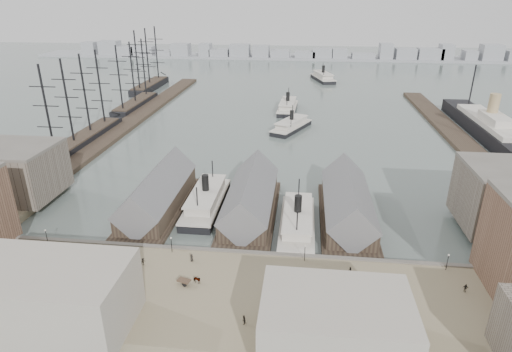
# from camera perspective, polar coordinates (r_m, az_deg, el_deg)

# --- Properties ---
(ground) EXTENTS (900.00, 900.00, 0.00)m
(ground) POSITION_cam_1_polar(r_m,az_deg,el_deg) (104.42, -1.91, -9.45)
(ground) COLOR #4E5A56
(ground) RESTS_ON ground
(quay) EXTENTS (180.00, 30.00, 2.00)m
(quay) POSITION_cam_1_polar(r_m,az_deg,el_deg) (87.79, -3.88, -15.85)
(quay) COLOR #776B50
(quay) RESTS_ON ground
(seawall) EXTENTS (180.00, 1.20, 2.30)m
(seawall) POSITION_cam_1_polar(r_m,az_deg,el_deg) (99.49, -2.35, -10.48)
(seawall) COLOR #59544C
(seawall) RESTS_ON ground
(west_wharf) EXTENTS (10.00, 220.00, 1.60)m
(west_wharf) POSITION_cam_1_polar(r_m,az_deg,el_deg) (211.42, -16.49, 6.89)
(west_wharf) COLOR #2D231C
(west_wharf) RESTS_ON ground
(east_wharf) EXTENTS (10.00, 180.00, 1.60)m
(east_wharf) POSITION_cam_1_polar(r_m,az_deg,el_deg) (196.43, 25.51, 4.37)
(east_wharf) COLOR #2D231C
(east_wharf) RESTS_ON ground
(ferry_shed_west) EXTENTS (14.00, 42.00, 12.60)m
(ferry_shed_west) POSITION_cam_1_polar(r_m,az_deg,el_deg) (122.52, -12.90, -2.42)
(ferry_shed_west) COLOR #2D231C
(ferry_shed_west) RESTS_ON ground
(ferry_shed_center) EXTENTS (14.00, 42.00, 12.60)m
(ferry_shed_center) POSITION_cam_1_polar(r_m,az_deg,el_deg) (116.76, -0.74, -3.11)
(ferry_shed_center) COLOR #2D231C
(ferry_shed_center) RESTS_ON ground
(ferry_shed_east) EXTENTS (14.00, 42.00, 12.60)m
(ferry_shed_east) POSITION_cam_1_polar(r_m,az_deg,el_deg) (116.66, 12.06, -3.68)
(ferry_shed_east) COLOR #2D231C
(ferry_shed_east) RESTS_ON ground
(warehouse_west_back) EXTENTS (26.00, 20.00, 14.00)m
(warehouse_west_back) POSITION_cam_1_polar(r_m,az_deg,el_deg) (142.21, -29.91, 0.50)
(warehouse_west_back) COLOR #60564C
(warehouse_west_back) RESTS_ON west_land
(street_bldg_center) EXTENTS (24.00, 16.00, 10.00)m
(street_bldg_center) POSITION_cam_1_polar(r_m,az_deg,el_deg) (74.02, 10.52, -18.91)
(street_bldg_center) COLOR gray
(street_bldg_center) RESTS_ON quay
(street_bldg_west) EXTENTS (30.00, 16.00, 12.00)m
(street_bldg_west) POSITION_cam_1_polar(r_m,az_deg,el_deg) (85.02, -26.58, -14.19)
(street_bldg_west) COLOR gray
(street_bldg_west) RESTS_ON quay
(lamp_post_far_w) EXTENTS (0.44, 0.44, 3.92)m
(lamp_post_far_w) POSITION_cam_1_polar(r_m,az_deg,el_deg) (111.65, -26.20, -6.95)
(lamp_post_far_w) COLOR black
(lamp_post_far_w) RESTS_ON quay
(lamp_post_near_w) EXTENTS (0.44, 0.44, 3.92)m
(lamp_post_near_w) POSITION_cam_1_polar(r_m,az_deg,el_deg) (99.28, -11.24, -8.60)
(lamp_post_near_w) COLOR black
(lamp_post_near_w) RESTS_ON quay
(lamp_post_near_e) EXTENTS (0.44, 0.44, 3.92)m
(lamp_post_near_e) POSITION_cam_1_polar(r_m,az_deg,el_deg) (95.13, 6.54, -9.80)
(lamp_post_near_e) COLOR black
(lamp_post_near_e) RESTS_ON quay
(lamp_post_far_e) EXTENTS (0.44, 0.44, 3.92)m
(lamp_post_far_e) POSITION_cam_1_polar(r_m,az_deg,el_deg) (100.21, 24.22, -10.07)
(lamp_post_far_e) COLOR black
(lamp_post_far_e) RESTS_ON quay
(far_shore) EXTENTS (500.00, 40.00, 15.72)m
(far_shore) POSITION_cam_1_polar(r_m,az_deg,el_deg) (424.77, 4.59, 15.85)
(far_shore) COLOR gray
(far_shore) RESTS_ON ground
(ferry_docked_west) EXTENTS (8.99, 29.97, 10.70)m
(ferry_docked_west) POSITION_cam_1_polar(r_m,az_deg,el_deg) (122.07, -6.66, -3.17)
(ferry_docked_west) COLOR black
(ferry_docked_west) RESTS_ON ground
(ferry_docked_east) EXTENTS (8.68, 28.94, 10.34)m
(ferry_docked_east) POSITION_cam_1_polar(r_m,az_deg,el_deg) (110.75, 5.53, -6.06)
(ferry_docked_east) COLOR black
(ferry_docked_east) RESTS_ON ground
(ferry_open_near) EXTENTS (18.43, 27.73, 9.58)m
(ferry_open_near) POSITION_cam_1_polar(r_m,az_deg,el_deg) (193.46, 4.75, 6.76)
(ferry_open_near) COLOR black
(ferry_open_near) RESTS_ON ground
(ferry_open_mid) EXTENTS (10.05, 29.79, 10.52)m
(ferry_open_mid) POSITION_cam_1_polar(r_m,az_deg,el_deg) (226.47, 4.24, 9.23)
(ferry_open_mid) COLOR black
(ferry_open_mid) RESTS_ON ground
(ferry_open_far) EXTENTS (17.76, 32.85, 11.24)m
(ferry_open_far) POSITION_cam_1_polar(r_m,az_deg,el_deg) (314.06, 8.91, 12.91)
(ferry_open_far) COLOR black
(ferry_open_far) RESTS_ON ground
(sailing_ship_near) EXTENTS (8.51, 58.61, 34.98)m
(sailing_ship_near) POSITION_cam_1_polar(r_m,az_deg,el_deg) (187.41, -22.07, 4.70)
(sailing_ship_near) COLOR black
(sailing_ship_near) RESTS_ON ground
(sailing_ship_mid) EXTENTS (8.32, 48.09, 34.22)m
(sailing_ship_mid) POSITION_cam_1_polar(r_m,az_deg,el_deg) (242.00, -15.75, 9.33)
(sailing_ship_mid) COLOR black
(sailing_ship_mid) RESTS_ON ground
(sailing_ship_far) EXTENTS (9.11, 50.61, 37.45)m
(sailing_ship_far) POSITION_cam_1_polar(r_m,az_deg,el_deg) (290.25, -13.96, 11.73)
(sailing_ship_far) COLOR black
(sailing_ship_far) RESTS_ON ground
(ocean_steamer) EXTENTS (12.62, 92.24, 18.45)m
(ocean_steamer) POSITION_cam_1_polar(r_m,az_deg,el_deg) (208.11, 28.62, 5.67)
(ocean_steamer) COLOR black
(ocean_steamer) RESTS_ON ground
(horse_cart_left) EXTENTS (4.68, 3.42, 1.53)m
(horse_cart_left) POSITION_cam_1_polar(r_m,az_deg,el_deg) (106.36, -26.43, -9.72)
(horse_cart_left) COLOR black
(horse_cart_left) RESTS_ON quay
(horse_cart_center) EXTENTS (4.95, 2.58, 1.56)m
(horse_cart_center) POSITION_cam_1_polar(r_m,az_deg,el_deg) (89.84, -8.44, -13.60)
(horse_cart_center) COLOR black
(horse_cart_center) RESTS_ON quay
(horse_cart_right) EXTENTS (4.67, 1.76, 1.67)m
(horse_cart_right) POSITION_cam_1_polar(r_m,az_deg,el_deg) (83.85, 3.94, -16.40)
(horse_cart_right) COLOR black
(horse_cart_right) RESTS_ON quay
(pedestrian_0) EXTENTS (0.61, 0.74, 1.76)m
(pedestrian_0) POSITION_cam_1_polar(r_m,az_deg,el_deg) (112.42, -27.79, -8.14)
(pedestrian_0) COLOR black
(pedestrian_0) RESTS_ON quay
(pedestrian_1) EXTENTS (0.92, 0.99, 1.62)m
(pedestrian_1) POSITION_cam_1_polar(r_m,az_deg,el_deg) (99.18, -29.06, -12.75)
(pedestrian_1) COLOR black
(pedestrian_1) RESTS_ON quay
(pedestrian_2) EXTENTS (1.13, 1.23, 1.66)m
(pedestrian_2) POSITION_cam_1_polar(r_m,az_deg,el_deg) (97.37, -14.81, -10.98)
(pedestrian_2) COLOR black
(pedestrian_2) RESTS_ON quay
(pedestrian_3) EXTENTS (1.10, 0.59, 1.78)m
(pedestrian_3) POSITION_cam_1_polar(r_m,az_deg,el_deg) (86.18, -15.61, -16.05)
(pedestrian_3) COLOR black
(pedestrian_3) RESTS_ON quay
(pedestrian_4) EXTENTS (0.84, 1.01, 1.77)m
(pedestrian_4) POSITION_cam_1_polar(r_m,az_deg,el_deg) (96.41, -8.57, -10.73)
(pedestrian_4) COLOR black
(pedestrian_4) RESTS_ON quay
(pedestrian_5) EXTENTS (0.64, 0.48, 1.70)m
(pedestrian_5) POSITION_cam_1_polar(r_m,az_deg,el_deg) (85.75, 6.80, -15.49)
(pedestrian_5) COLOR black
(pedestrian_5) RESTS_ON quay
(pedestrian_6) EXTENTS (0.74, 0.88, 1.64)m
(pedestrian_6) POSITION_cam_1_polar(r_m,az_deg,el_deg) (93.71, 12.42, -12.20)
(pedestrian_6) COLOR black
(pedestrian_6) RESTS_ON quay
(pedestrian_7) EXTENTS (1.31, 1.23, 1.78)m
(pedestrian_7) POSITION_cam_1_polar(r_m,az_deg,el_deg) (85.94, 15.11, -16.11)
(pedestrian_7) COLOR black
(pedestrian_7) RESTS_ON quay
(pedestrian_8) EXTENTS (1.11, 0.68, 1.77)m
(pedestrian_8) POSITION_cam_1_polar(r_m,az_deg,el_deg) (96.13, 26.14, -13.25)
(pedestrian_8) COLOR black
(pedestrian_8) RESTS_ON quay
(pedestrian_10) EXTENTS (0.95, 1.05, 1.78)m
(pedestrian_10) POSITION_cam_1_polar(r_m,az_deg,el_deg) (79.96, -1.66, -18.62)
(pedestrian_10) COLOR black
(pedestrian_10) RESTS_ON quay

